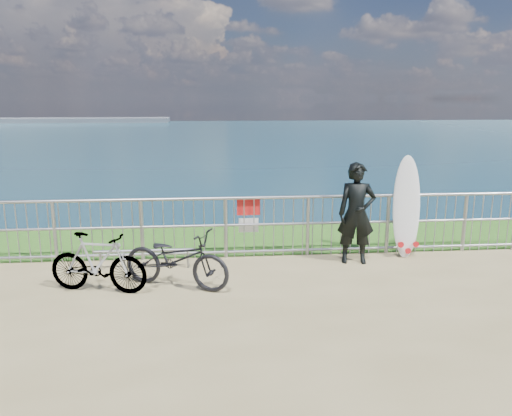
{
  "coord_description": "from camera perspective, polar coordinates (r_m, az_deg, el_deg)",
  "views": [
    {
      "loc": [
        -0.74,
        -7.13,
        2.84
      ],
      "look_at": [
        0.01,
        1.2,
        1.0
      ],
      "focal_mm": 35.0,
      "sensor_mm": 36.0,
      "label": 1
    }
  ],
  "objects": [
    {
      "name": "grass_strip",
      "position": [
        10.25,
        -0.81,
        -3.62
      ],
      "size": [
        120.0,
        120.0,
        0.0
      ],
      "primitive_type": "plane",
      "color": "#285E19",
      "rests_on": "ground"
    },
    {
      "name": "bicycle_far",
      "position": [
        7.8,
        -17.62,
        -5.97
      ],
      "size": [
        1.58,
        0.8,
        0.91
      ],
      "primitive_type": "imported",
      "rotation": [
        0.0,
        0.0,
        1.31
      ],
      "color": "black",
      "rests_on": "ground"
    },
    {
      "name": "surfboard",
      "position": [
        9.47,
        16.8,
        -0.24
      ],
      "size": [
        0.57,
        0.53,
        1.85
      ],
      "color": "white",
      "rests_on": "ground"
    },
    {
      "name": "seascape",
      "position": [
        160.63,
        -20.96,
        9.13
      ],
      "size": [
        260.0,
        260.0,
        5.0
      ],
      "color": "brown",
      "rests_on": "ground"
    },
    {
      "name": "surfer",
      "position": [
        8.83,
        11.41,
        -0.62
      ],
      "size": [
        0.7,
        0.52,
        1.77
      ],
      "primitive_type": "imported",
      "rotation": [
        0.0,
        0.0,
        -0.15
      ],
      "color": "black",
      "rests_on": "ground"
    },
    {
      "name": "bike_rack",
      "position": [
        8.68,
        -12.65,
        -5.02
      ],
      "size": [
        1.66,
        0.05,
        0.35
      ],
      "color": "gray",
      "rests_on": "ground"
    },
    {
      "name": "bicycle_near",
      "position": [
        7.72,
        -9.1,
        -5.73
      ],
      "size": [
        1.83,
        1.26,
        0.91
      ],
      "primitive_type": "imported",
      "rotation": [
        0.0,
        0.0,
        1.15
      ],
      "color": "black",
      "rests_on": "ground"
    },
    {
      "name": "railing",
      "position": [
        9.05,
        -0.19,
        -2.06
      ],
      "size": [
        10.06,
        0.1,
        1.13
      ],
      "color": "gray",
      "rests_on": "ground"
    }
  ]
}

